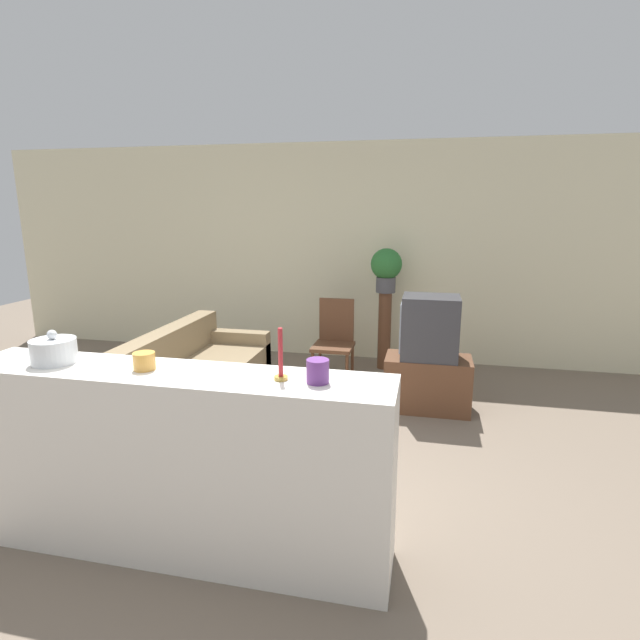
{
  "coord_description": "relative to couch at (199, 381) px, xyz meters",
  "views": [
    {
      "loc": [
        1.32,
        -2.84,
        1.93
      ],
      "look_at": [
        0.3,
        1.78,
        0.85
      ],
      "focal_mm": 28.0,
      "sensor_mm": 36.0,
      "label": 1
    }
  ],
  "objects": [
    {
      "name": "television",
      "position": [
        2.13,
        0.53,
        0.52
      ],
      "size": [
        0.54,
        0.42,
        0.6
      ],
      "color": "#333338",
      "rests_on": "tv_stand"
    },
    {
      "name": "decorative_bowl",
      "position": [
        0.07,
        -1.86,
        0.84
      ],
      "size": [
        0.24,
        0.24,
        0.19
      ],
      "color": "silver",
      "rests_on": "foreground_counter"
    },
    {
      "name": "ground_plane",
      "position": [
        0.79,
        -1.31,
        -0.3
      ],
      "size": [
        14.0,
        14.0,
        0.0
      ],
      "primitive_type": "plane",
      "color": "#756656"
    },
    {
      "name": "foreground_counter",
      "position": [
        0.79,
        -1.86,
        0.24
      ],
      "size": [
        2.4,
        0.44,
        1.07
      ],
      "color": "white",
      "rests_on": "ground_plane"
    },
    {
      "name": "wooden_chair",
      "position": [
        1.1,
        1.18,
        0.19
      ],
      "size": [
        0.44,
        0.44,
        0.91
      ],
      "color": "brown",
      "rests_on": "ground_plane"
    },
    {
      "name": "candlestick",
      "position": [
        1.4,
        -1.86,
        0.86
      ],
      "size": [
        0.07,
        0.07,
        0.27
      ],
      "color": "#B7933D",
      "rests_on": "foreground_counter"
    },
    {
      "name": "plant_stand",
      "position": [
        1.61,
        1.7,
        0.17
      ],
      "size": [
        0.16,
        0.16,
        0.94
      ],
      "color": "brown",
      "rests_on": "ground_plane"
    },
    {
      "name": "coffee_tin",
      "position": [
        1.59,
        -1.86,
        0.83
      ],
      "size": [
        0.11,
        0.11,
        0.12
      ],
      "color": "#66337F",
      "rests_on": "foreground_counter"
    },
    {
      "name": "candle_jar",
      "position": [
        0.63,
        -1.86,
        0.82
      ],
      "size": [
        0.12,
        0.12,
        0.09
      ],
      "color": "gold",
      "rests_on": "foreground_counter"
    },
    {
      "name": "tv_stand",
      "position": [
        2.14,
        0.53,
        -0.04
      ],
      "size": [
        0.81,
        0.44,
        0.52
      ],
      "color": "brown",
      "rests_on": "ground_plane"
    },
    {
      "name": "couch",
      "position": [
        0.0,
        0.0,
        0.0
      ],
      "size": [
        0.82,
        1.71,
        0.8
      ],
      "color": "#847051",
      "rests_on": "ground_plane"
    },
    {
      "name": "potted_plant",
      "position": [
        1.61,
        1.7,
        0.93
      ],
      "size": [
        0.37,
        0.37,
        0.52
      ],
      "color": "#4C4C51",
      "rests_on": "plant_stand"
    },
    {
      "name": "wall_back",
      "position": [
        0.79,
        2.12,
        1.05
      ],
      "size": [
        9.0,
        0.06,
        2.7
      ],
      "color": "beige",
      "rests_on": "ground_plane"
    }
  ]
}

